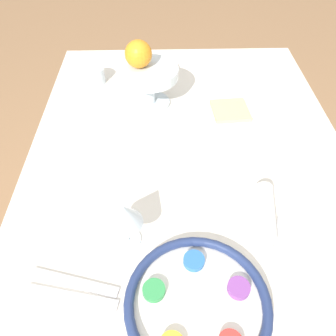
% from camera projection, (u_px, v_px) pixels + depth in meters
% --- Properties ---
extents(ground_plane, '(8.00, 8.00, 0.00)m').
position_uv_depth(ground_plane, '(182.00, 305.00, 1.39)').
color(ground_plane, '#99704C').
extents(dining_table, '(1.48, 0.90, 0.77)m').
position_uv_depth(dining_table, '(186.00, 263.00, 1.11)').
color(dining_table, silver).
rests_on(dining_table, ground_plane).
extents(seder_plate, '(0.28, 0.28, 0.03)m').
position_uv_depth(seder_plate, '(198.00, 304.00, 0.62)').
color(seder_plate, silver).
rests_on(seder_plate, dining_table).
extents(wine_glass, '(0.08, 0.08, 0.13)m').
position_uv_depth(wine_glass, '(124.00, 216.00, 0.66)').
color(wine_glass, silver).
rests_on(wine_glass, dining_table).
extents(fruit_stand, '(0.18, 0.18, 0.13)m').
position_uv_depth(fruit_stand, '(150.00, 77.00, 1.01)').
color(fruit_stand, silver).
rests_on(fruit_stand, dining_table).
extents(orange_fruit, '(0.08, 0.08, 0.08)m').
position_uv_depth(orange_fruit, '(138.00, 54.00, 0.96)').
color(orange_fruit, orange).
rests_on(orange_fruit, fruit_stand).
extents(bread_plate, '(0.15, 0.15, 0.02)m').
position_uv_depth(bread_plate, '(230.00, 112.00, 1.03)').
color(bread_plate, silver).
rests_on(bread_plate, dining_table).
extents(napkin_roll, '(0.15, 0.07, 0.04)m').
position_uv_depth(napkin_roll, '(266.00, 212.00, 0.75)').
color(napkin_roll, white).
rests_on(napkin_roll, dining_table).
extents(cup_near, '(0.07, 0.07, 0.06)m').
position_uv_depth(cup_near, '(95.00, 75.00, 1.14)').
color(cup_near, silver).
rests_on(cup_near, dining_table).
extents(fork_left, '(0.06, 0.19, 0.01)m').
position_uv_depth(fork_left, '(71.00, 297.00, 0.64)').
color(fork_left, silver).
rests_on(fork_left, dining_table).
extents(fork_right, '(0.07, 0.19, 0.01)m').
position_uv_depth(fork_right, '(74.00, 282.00, 0.66)').
color(fork_right, silver).
rests_on(fork_right, dining_table).
extents(spoon, '(0.17, 0.08, 0.01)m').
position_uv_depth(spoon, '(282.00, 218.00, 0.77)').
color(spoon, silver).
rests_on(spoon, dining_table).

